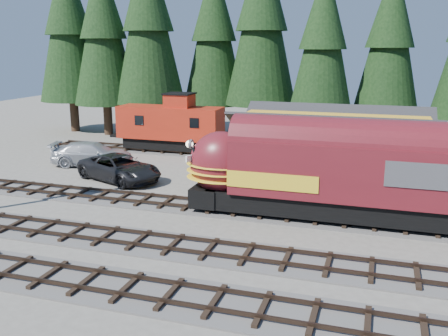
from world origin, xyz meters
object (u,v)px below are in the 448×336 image
(pickup_truck_b, at_px, (92,154))
(depot, at_px, (332,144))
(locomotive, at_px, (319,175))
(pickup_truck_a, at_px, (120,168))
(caboose, at_px, (171,125))

(pickup_truck_b, bearing_deg, depot, -107.88)
(locomotive, distance_m, pickup_truck_a, 14.96)
(locomotive, relative_size, caboose, 1.68)
(pickup_truck_b, bearing_deg, pickup_truck_a, -143.58)
(depot, height_order, caboose, depot)
(pickup_truck_a, relative_size, pickup_truck_b, 1.03)
(depot, distance_m, caboose, 16.59)
(depot, xyz_separation_m, pickup_truck_a, (-14.35, -2.54, -2.05))
(depot, height_order, pickup_truck_b, depot)
(depot, bearing_deg, locomotive, -90.15)
(pickup_truck_a, xyz_separation_m, pickup_truck_b, (-4.31, 3.41, 0.02))
(pickup_truck_a, bearing_deg, pickup_truck_b, 73.68)
(caboose, height_order, pickup_truck_a, caboose)
(caboose, xyz_separation_m, pickup_truck_b, (-3.88, -6.63, -1.50))
(caboose, bearing_deg, pickup_truck_a, -87.53)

